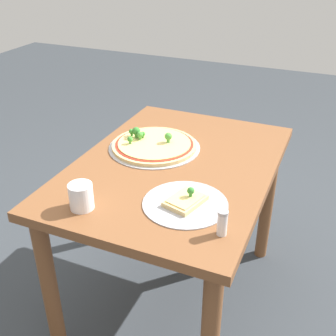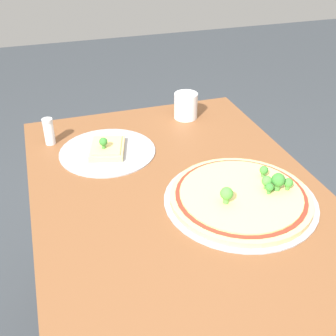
% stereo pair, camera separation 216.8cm
% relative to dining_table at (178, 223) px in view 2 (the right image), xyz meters
% --- Properties ---
extents(dining_table, '(1.03, 0.73, 0.71)m').
position_rel_dining_table_xyz_m(dining_table, '(0.00, 0.00, 0.00)').
color(dining_table, brown).
rests_on(dining_table, ground_plane).
extents(pizza_tray_whole, '(0.38, 0.38, 0.07)m').
position_rel_dining_table_xyz_m(pizza_tray_whole, '(0.09, 0.13, 0.12)').
color(pizza_tray_whole, '#A3A3A8').
rests_on(pizza_tray_whole, dining_table).
extents(pizza_tray_slice, '(0.28, 0.28, 0.06)m').
position_rel_dining_table_xyz_m(pizza_tray_slice, '(-0.25, -0.14, 0.12)').
color(pizza_tray_slice, '#A3A3A8').
rests_on(pizza_tray_slice, dining_table).
extents(drinking_cup, '(0.08, 0.08, 0.09)m').
position_rel_dining_table_xyz_m(drinking_cup, '(-0.40, 0.16, 0.15)').
color(drinking_cup, white).
rests_on(drinking_cup, dining_table).
extents(condiment_shaker, '(0.03, 0.03, 0.08)m').
position_rel_dining_table_xyz_m(condiment_shaker, '(-0.35, -0.29, 0.15)').
color(condiment_shaker, silver).
rests_on(condiment_shaker, dining_table).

